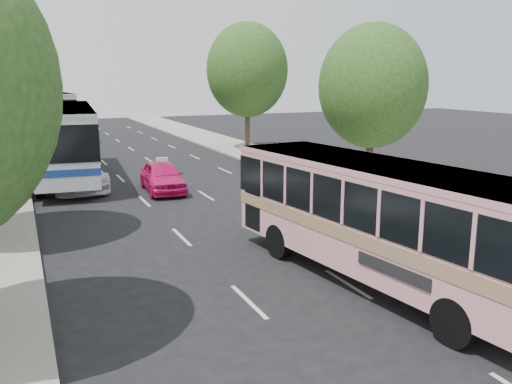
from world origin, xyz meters
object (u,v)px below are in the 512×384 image
tour_coach_front (66,136)px  pink_bus (379,210)px  pink_taxi (162,176)px  tour_coach_rear (44,110)px  white_pickup (73,170)px

tour_coach_front → pink_bus: bearing=-67.2°
pink_bus → pink_taxi: 14.18m
tour_coach_front → tour_coach_rear: bearing=94.7°
pink_taxi → tour_coach_front: (-3.88, 5.25, 1.61)m
pink_bus → pink_taxi: bearing=92.1°
white_pickup → tour_coach_rear: size_ratio=0.44×
pink_taxi → tour_coach_rear: size_ratio=0.31×
pink_taxi → white_pickup: size_ratio=0.70×
white_pickup → tour_coach_front: 3.05m
tour_coach_rear → pink_bus: bearing=-87.4°
pink_bus → white_pickup: (-6.24, 16.49, -1.13)m
tour_coach_front → tour_coach_rear: tour_coach_rear is taller
white_pickup → tour_coach_rear: bearing=85.3°
pink_taxi → white_pickup: white_pickup is taller
pink_bus → tour_coach_front: tour_coach_front is taller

